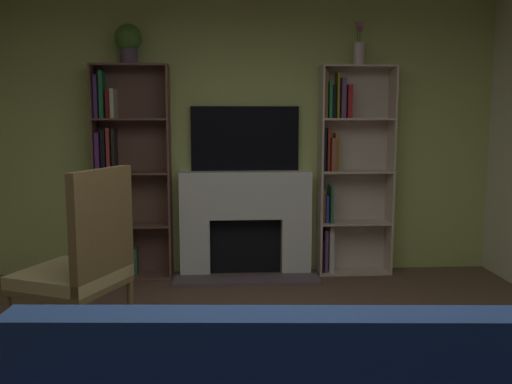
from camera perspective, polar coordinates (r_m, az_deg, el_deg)
name	(u,v)px	position (r m, az deg, el deg)	size (l,w,h in m)	color
wall_back_accent	(245,129)	(5.45, -1.17, 6.41)	(4.98, 0.06, 2.80)	#B9C86B
fireplace	(246,220)	(5.39, -1.07, -2.90)	(1.35, 0.53, 1.01)	white
tv	(245,139)	(5.39, -1.14, 5.47)	(1.03, 0.06, 0.61)	black
bookshelf_left	(124,180)	(5.43, -13.29, 1.22)	(0.70, 0.26, 2.00)	brown
bookshelf_right	(346,167)	(5.48, 9.19, 2.53)	(0.70, 0.27, 2.00)	beige
potted_plant	(128,41)	(5.36, -12.89, 14.79)	(0.25, 0.25, 0.36)	#54475C
vase_with_flowers	(359,49)	(5.45, 10.45, 14.17)	(0.10, 0.10, 0.40)	beige
armchair	(82,263)	(3.78, -17.32, -6.89)	(0.78, 0.77, 1.21)	brown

